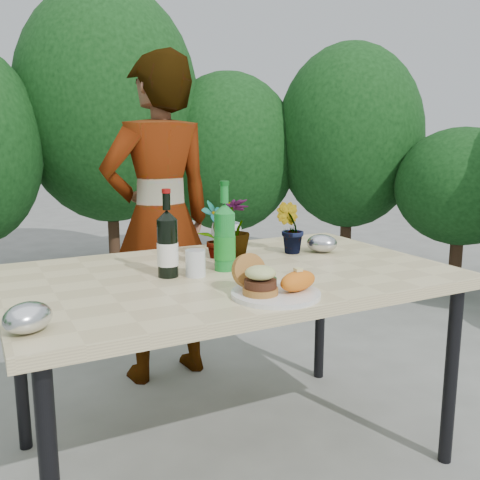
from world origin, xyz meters
name	(u,v)px	position (x,y,z in m)	size (l,w,h in m)	color
ground	(231,454)	(0.00, 0.00, 0.00)	(80.00, 80.00, 0.00)	slate
patio_table	(230,286)	(0.00, 0.00, 0.69)	(1.60, 1.00, 0.75)	beige
shrub_hedge	(117,143)	(0.05, 1.78, 1.20)	(6.89, 5.14, 2.52)	#382316
dinner_plate	(276,294)	(-0.02, -0.36, 0.76)	(0.28, 0.28, 0.01)	white
burger_stack	(257,278)	(-0.07, -0.34, 0.81)	(0.11, 0.16, 0.11)	#B7722D
sweet_potato	(298,281)	(0.05, -0.38, 0.80)	(0.15, 0.08, 0.06)	orange
grilled_veg	(266,280)	(0.00, -0.26, 0.78)	(0.08, 0.05, 0.03)	olive
wine_bottle	(168,245)	(-0.23, 0.03, 0.86)	(0.08, 0.08, 0.31)	black
sparkling_water	(225,238)	(-0.01, 0.02, 0.87)	(0.08, 0.08, 0.33)	#17822C
plastic_cup	(195,263)	(-0.14, -0.01, 0.80)	(0.07, 0.07, 0.10)	silver
seedling_left	(215,230)	(0.04, 0.22, 0.87)	(0.12, 0.08, 0.24)	#29521C
seedling_mid	(290,228)	(0.37, 0.17, 0.86)	(0.12, 0.10, 0.22)	#245F20
seedling_right	(234,228)	(0.12, 0.21, 0.87)	(0.14, 0.14, 0.25)	#2A6021
blue_bowl	(226,235)	(0.18, 0.41, 0.80)	(0.14, 0.14, 0.11)	silver
foil_packet_left	(28,318)	(-0.74, -0.34, 0.79)	(0.13, 0.11, 0.08)	silver
foil_packet_right	(322,243)	(0.49, 0.11, 0.79)	(0.13, 0.11, 0.08)	silver
person	(160,221)	(0.01, 0.83, 0.82)	(0.60, 0.39, 1.65)	#9F624F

